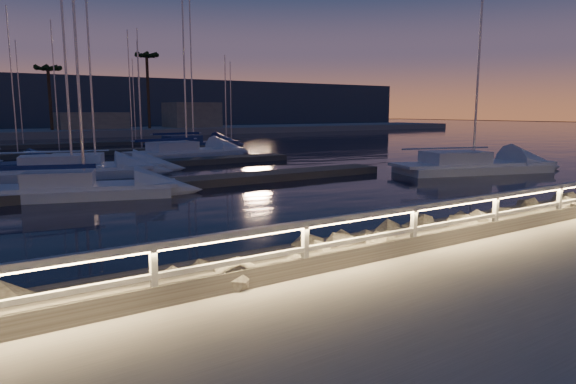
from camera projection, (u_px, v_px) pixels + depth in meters
name	position (u px, v px, depth m)	size (l,w,h in m)	color
ground	(469.00, 239.00, 12.72)	(400.00, 400.00, 0.00)	#9E988E
harbor_water	(120.00, 166.00, 38.61)	(400.00, 440.00, 0.60)	black
guard_rail	(469.00, 209.00, 12.57)	(44.11, 0.12, 1.06)	silver
riprap	(498.00, 221.00, 15.93)	(38.44, 3.09, 1.46)	slate
floating_docks	(115.00, 157.00, 39.58)	(22.00, 36.00, 0.40)	#5F564F
far_shore	(35.00, 131.00, 73.65)	(160.00, 14.00, 5.20)	#9E988E
palm_center	(48.00, 70.00, 72.60)	(3.00, 3.00, 9.70)	#453520
palm_right	(147.00, 59.00, 79.05)	(3.00, 3.00, 12.20)	#453520
sailboat_b	(80.00, 188.00, 22.26)	(8.05, 4.47, 13.24)	silver
sailboat_d	(469.00, 165.00, 31.33)	(10.54, 5.71, 17.19)	silver
sailboat_f	(68.00, 170.00, 28.74)	(8.90, 4.18, 14.64)	silver
sailboat_g	(92.00, 166.00, 31.22)	(8.51, 5.04, 13.98)	silver
sailboat_k	(191.00, 144.00, 51.37)	(9.69, 3.69, 16.07)	navy
sailboat_l	(184.00, 152.00, 41.57)	(10.23, 4.42, 16.75)	silver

